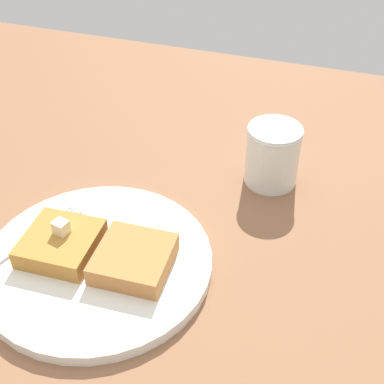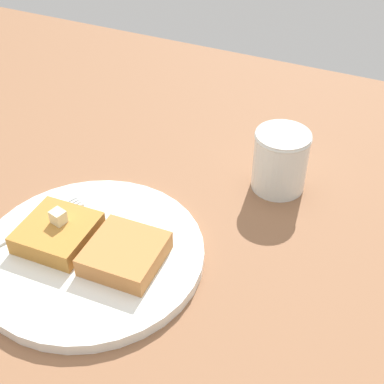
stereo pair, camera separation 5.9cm
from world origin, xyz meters
TOP-DOWN VIEW (x-y plane):
  - table_surface at (0.00, 0.00)cm, footprint 126.49×126.49cm
  - plate at (4.34, 2.93)cm, footprint 26.42×26.42cm
  - toast_slice_left at (-0.23, 2.73)cm, footprint 8.50×8.65cm
  - toast_slice_middle at (8.91, 3.13)cm, footprint 8.50×8.65cm
  - butter_pat_primary at (0.16, 3.35)cm, footprint 1.91×1.79cm
  - fork at (-4.33, 3.21)cm, footprint 7.18×15.42cm
  - syrup_jar at (19.83, 25.42)cm, footprint 7.46×7.46cm

SIDE VIEW (x-z plane):
  - table_surface at x=0.00cm, z-range 0.00..1.88cm
  - plate at x=4.34cm, z-range 1.99..3.41cm
  - fork at x=-4.33cm, z-range 3.30..3.66cm
  - toast_slice_left at x=-0.23cm, z-range 3.30..5.67cm
  - toast_slice_middle at x=8.91cm, z-range 3.30..5.67cm
  - syrup_jar at x=19.83cm, z-range 1.56..10.06cm
  - butter_pat_primary at x=0.16cm, z-range 5.67..7.29cm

